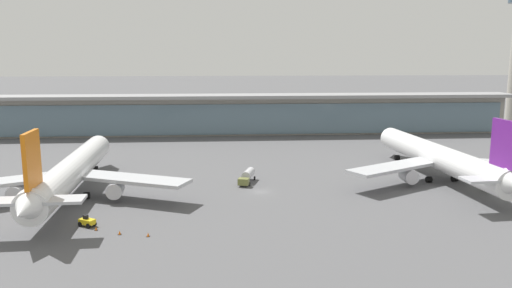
{
  "coord_description": "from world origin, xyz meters",
  "views": [
    {
      "loc": [
        -8.67,
        -107.29,
        30.06
      ],
      "look_at": [
        0.0,
        14.38,
        8.16
      ],
      "focal_mm": 35.23,
      "sensor_mm": 36.0,
      "label": 1
    }
  ],
  "objects_px": {
    "service_truck_under_wing_yellow": "(87,222)",
    "safety_cone_delta": "(148,235)",
    "service_truck_near_nose_olive": "(247,176)",
    "safety_cone_bravo": "(120,233)",
    "safety_cone_charlie": "(96,229)",
    "service_truck_mid_apron_olive": "(490,187)",
    "airliner_left_stand": "(71,171)",
    "airliner_centre_stand": "(439,158)"
  },
  "relations": [
    {
      "from": "safety_cone_bravo",
      "to": "safety_cone_charlie",
      "type": "bearing_deg",
      "value": 151.92
    },
    {
      "from": "service_truck_mid_apron_olive",
      "to": "safety_cone_delta",
      "type": "relative_size",
      "value": 8.61
    },
    {
      "from": "safety_cone_bravo",
      "to": "airliner_centre_stand",
      "type": "bearing_deg",
      "value": 24.92
    },
    {
      "from": "service_truck_under_wing_yellow",
      "to": "service_truck_mid_apron_olive",
      "type": "height_order",
      "value": "service_truck_mid_apron_olive"
    },
    {
      "from": "airliner_centre_stand",
      "to": "safety_cone_charlie",
      "type": "distance_m",
      "value": 80.1
    },
    {
      "from": "airliner_centre_stand",
      "to": "service_truck_mid_apron_olive",
      "type": "relative_size",
      "value": 11.06
    },
    {
      "from": "safety_cone_bravo",
      "to": "safety_cone_charlie",
      "type": "height_order",
      "value": "same"
    },
    {
      "from": "airliner_left_stand",
      "to": "safety_cone_delta",
      "type": "height_order",
      "value": "airliner_left_stand"
    },
    {
      "from": "airliner_left_stand",
      "to": "service_truck_under_wing_yellow",
      "type": "relative_size",
      "value": 20.02
    },
    {
      "from": "airliner_left_stand",
      "to": "airliner_centre_stand",
      "type": "relative_size",
      "value": 1.0
    },
    {
      "from": "service_truck_near_nose_olive",
      "to": "service_truck_under_wing_yellow",
      "type": "bearing_deg",
      "value": -136.25
    },
    {
      "from": "safety_cone_bravo",
      "to": "service_truck_near_nose_olive",
      "type": "bearing_deg",
      "value": 54.83
    },
    {
      "from": "airliner_left_stand",
      "to": "service_truck_under_wing_yellow",
      "type": "bearing_deg",
      "value": -67.58
    },
    {
      "from": "safety_cone_delta",
      "to": "service_truck_near_nose_olive",
      "type": "bearing_deg",
      "value": 61.83
    },
    {
      "from": "service_truck_under_wing_yellow",
      "to": "airliner_centre_stand",
      "type": "bearing_deg",
      "value": 20.04
    },
    {
      "from": "airliner_centre_stand",
      "to": "safety_cone_delta",
      "type": "xyz_separation_m",
      "value": [
        -64.69,
        -33.63,
        -5.27
      ]
    },
    {
      "from": "safety_cone_charlie",
      "to": "safety_cone_delta",
      "type": "bearing_deg",
      "value": -21.25
    },
    {
      "from": "service_truck_under_wing_yellow",
      "to": "safety_cone_charlie",
      "type": "xyz_separation_m",
      "value": [
        2.05,
        -2.2,
        -0.56
      ]
    },
    {
      "from": "service_truck_near_nose_olive",
      "to": "safety_cone_charlie",
      "type": "relative_size",
      "value": 12.69
    },
    {
      "from": "service_truck_near_nose_olive",
      "to": "safety_cone_bravo",
      "type": "xyz_separation_m",
      "value": [
        -23.43,
        -33.25,
        -1.39
      ]
    },
    {
      "from": "service_truck_near_nose_olive",
      "to": "service_truck_mid_apron_olive",
      "type": "bearing_deg",
      "value": -11.16
    },
    {
      "from": "service_truck_under_wing_yellow",
      "to": "safety_cone_delta",
      "type": "relative_size",
      "value": 4.76
    },
    {
      "from": "service_truck_near_nose_olive",
      "to": "safety_cone_bravo",
      "type": "height_order",
      "value": "service_truck_near_nose_olive"
    },
    {
      "from": "safety_cone_charlie",
      "to": "service_truck_near_nose_olive",
      "type": "bearing_deg",
      "value": 47.89
    },
    {
      "from": "airliner_centre_stand",
      "to": "service_truck_near_nose_olive",
      "type": "height_order",
      "value": "airliner_centre_stand"
    },
    {
      "from": "service_truck_mid_apron_olive",
      "to": "safety_cone_bravo",
      "type": "height_order",
      "value": "service_truck_mid_apron_olive"
    },
    {
      "from": "safety_cone_delta",
      "to": "safety_cone_bravo",
      "type": "bearing_deg",
      "value": 165.54
    },
    {
      "from": "airliner_left_stand",
      "to": "safety_cone_bravo",
      "type": "relative_size",
      "value": 95.21
    },
    {
      "from": "service_truck_under_wing_yellow",
      "to": "safety_cone_bravo",
      "type": "relative_size",
      "value": 4.76
    },
    {
      "from": "service_truck_mid_apron_olive",
      "to": "safety_cone_charlie",
      "type": "relative_size",
      "value": 8.61
    },
    {
      "from": "service_truck_near_nose_olive",
      "to": "safety_cone_charlie",
      "type": "height_order",
      "value": "service_truck_near_nose_olive"
    },
    {
      "from": "airliner_centre_stand",
      "to": "service_truck_mid_apron_olive",
      "type": "bearing_deg",
      "value": -51.99
    },
    {
      "from": "service_truck_near_nose_olive",
      "to": "service_truck_under_wing_yellow",
      "type": "xyz_separation_m",
      "value": [
        -29.95,
        -28.67,
        -0.83
      ]
    },
    {
      "from": "airliner_centre_stand",
      "to": "safety_cone_bravo",
      "type": "relative_size",
      "value": 95.3
    },
    {
      "from": "service_truck_under_wing_yellow",
      "to": "safety_cone_delta",
      "type": "distance_m",
      "value": 12.88
    },
    {
      "from": "airliner_left_stand",
      "to": "safety_cone_charlie",
      "type": "relative_size",
      "value": 95.21
    },
    {
      "from": "airliner_centre_stand",
      "to": "service_truck_under_wing_yellow",
      "type": "height_order",
      "value": "airliner_centre_stand"
    },
    {
      "from": "service_truck_under_wing_yellow",
      "to": "safety_cone_charlie",
      "type": "bearing_deg",
      "value": -47.02
    },
    {
      "from": "airliner_centre_stand",
      "to": "service_truck_under_wing_yellow",
      "type": "bearing_deg",
      "value": -159.96
    },
    {
      "from": "safety_cone_bravo",
      "to": "safety_cone_charlie",
      "type": "relative_size",
      "value": 1.0
    },
    {
      "from": "safety_cone_bravo",
      "to": "service_truck_mid_apron_olive",
      "type": "bearing_deg",
      "value": 16.34
    },
    {
      "from": "airliner_centre_stand",
      "to": "safety_cone_bravo",
      "type": "height_order",
      "value": "airliner_centre_stand"
    }
  ]
}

